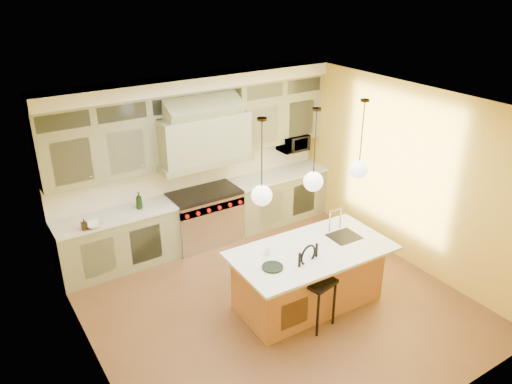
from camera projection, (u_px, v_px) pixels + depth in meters
floor at (275, 303)px, 7.25m from camera, size 5.00×5.00×0.00m
ceiling at (278, 108)px, 6.05m from camera, size 5.00×5.00×0.00m
wall_back at (193, 159)px, 8.56m from camera, size 5.00×0.00×5.00m
wall_front at (427, 314)px, 4.74m from camera, size 5.00×0.00×5.00m
wall_left at (88, 270)px, 5.42m from camera, size 0.00×5.00×5.00m
wall_right at (406, 175)px, 7.88m from camera, size 0.00×5.00×5.00m
back_cabinetry at (200, 164)px, 8.37m from camera, size 5.00×0.77×2.90m
range at (205, 216)px, 8.69m from camera, size 1.20×0.74×0.96m
kitchen_island at (309, 275)px, 7.06m from camera, size 2.27×1.25×1.35m
counter_stool at (315, 282)px, 6.58m from camera, size 0.48×0.48×1.17m
microwave at (293, 143)px, 9.33m from camera, size 0.54×0.37×0.30m
oil_bottle_a at (139, 201)px, 7.89m from camera, size 0.12×0.12×0.28m
oil_bottle_b at (84, 224)px, 7.28m from camera, size 0.09×0.09×0.18m
fruit_bowl at (95, 225)px, 7.38m from camera, size 0.26×0.26×0.06m
cup at (267, 252)px, 6.71m from camera, size 0.11×0.11×0.09m
pendant_left at (262, 193)px, 6.05m from camera, size 0.26×0.26×1.11m
pendant_center at (313, 179)px, 6.45m from camera, size 0.26×0.26×1.11m
pendant_right at (359, 167)px, 6.84m from camera, size 0.26×0.26×1.11m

